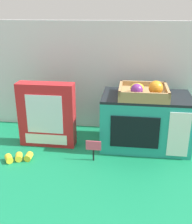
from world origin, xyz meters
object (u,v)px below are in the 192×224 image
object	(u,v)px
cookie_set_box	(47,115)
loose_toy_banana	(19,157)
toy_microwave	(145,121)
food_groups_crate	(144,92)
price_sign	(93,148)

from	to	relation	value
cookie_set_box	loose_toy_banana	bearing A→B (deg)	-116.22
cookie_set_box	loose_toy_banana	xyz separation A→B (m)	(-0.09, -0.18, -0.15)
toy_microwave	loose_toy_banana	distance (m)	0.63
food_groups_crate	price_sign	world-z (taller)	food_groups_crate
food_groups_crate	loose_toy_banana	bearing A→B (deg)	-160.52
food_groups_crate	cookie_set_box	world-z (taller)	food_groups_crate
food_groups_crate	cookie_set_box	size ratio (longest dim) A/B	0.70
food_groups_crate	cookie_set_box	distance (m)	0.49
toy_microwave	price_sign	world-z (taller)	toy_microwave
price_sign	loose_toy_banana	size ratio (longest dim) A/B	0.79
food_groups_crate	price_sign	xyz separation A→B (m)	(-0.22, -0.15, -0.23)
toy_microwave	loose_toy_banana	xyz separation A→B (m)	(-0.58, -0.23, -0.12)
toy_microwave	cookie_set_box	xyz separation A→B (m)	(-0.49, -0.05, 0.03)
toy_microwave	food_groups_crate	xyz separation A→B (m)	(-0.02, -0.04, 0.16)
toy_microwave	cookie_set_box	size ratio (longest dim) A/B	1.32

